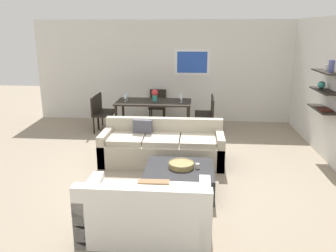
{
  "coord_description": "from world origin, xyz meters",
  "views": [
    {
      "loc": [
        0.49,
        -5.86,
        2.46
      ],
      "look_at": [
        -0.01,
        0.2,
        0.75
      ],
      "focal_mm": 37.08,
      "sensor_mm": 36.0,
      "label": 1
    }
  ],
  "objects": [
    {
      "name": "ground_plane",
      "position": [
        0.0,
        0.0,
        0.0
      ],
      "size": [
        18.0,
        18.0,
        0.0
      ],
      "primitive_type": "plane",
      "color": "gray"
    },
    {
      "name": "back_wall_unit",
      "position": [
        0.3,
        3.53,
        1.35
      ],
      "size": [
        8.4,
        0.09,
        2.7
      ],
      "color": "silver",
      "rests_on": "ground"
    },
    {
      "name": "right_wall_shelf_unit",
      "position": [
        3.03,
        0.6,
        1.35
      ],
      "size": [
        0.34,
        8.2,
        2.7
      ],
      "color": "silver",
      "rests_on": "ground"
    },
    {
      "name": "sofa_beige",
      "position": [
        -0.13,
        0.34,
        0.29
      ],
      "size": [
        2.28,
        0.9,
        0.78
      ],
      "color": "#B2A893",
      "rests_on": "ground"
    },
    {
      "name": "loveseat_white",
      "position": [
        -0.08,
        -2.09,
        0.29
      ],
      "size": [
        1.56,
        0.9,
        0.78
      ],
      "color": "white",
      "rests_on": "ground"
    },
    {
      "name": "coffee_table",
      "position": [
        0.26,
        -0.88,
        0.19
      ],
      "size": [
        1.06,
        0.99,
        0.38
      ],
      "color": "black",
      "rests_on": "ground"
    },
    {
      "name": "decorative_bowl",
      "position": [
        0.29,
        -0.84,
        0.42
      ],
      "size": [
        0.4,
        0.4,
        0.08
      ],
      "color": "#99844C",
      "rests_on": "coffee_table"
    },
    {
      "name": "candle_jar",
      "position": [
        0.54,
        -0.86,
        0.42
      ],
      "size": [
        0.07,
        0.07,
        0.08
      ],
      "primitive_type": "cylinder",
      "color": "silver",
      "rests_on": "coffee_table"
    },
    {
      "name": "dining_table",
      "position": [
        -0.54,
        2.4,
        0.68
      ],
      "size": [
        1.82,
        0.91,
        0.75
      ],
      "color": "black",
      "rests_on": "ground"
    },
    {
      "name": "dining_chair_right_far",
      "position": [
        0.78,
        2.61,
        0.5
      ],
      "size": [
        0.44,
        0.44,
        0.88
      ],
      "color": "black",
      "rests_on": "ground"
    },
    {
      "name": "dining_chair_left_far",
      "position": [
        -1.86,
        2.61,
        0.5
      ],
      "size": [
        0.44,
        0.44,
        0.88
      ],
      "color": "black",
      "rests_on": "ground"
    },
    {
      "name": "dining_chair_right_near",
      "position": [
        0.78,
        2.2,
        0.5
      ],
      "size": [
        0.44,
        0.44,
        0.88
      ],
      "color": "black",
      "rests_on": "ground"
    },
    {
      "name": "dining_chair_head",
      "position": [
        -0.54,
        3.26,
        0.5
      ],
      "size": [
        0.44,
        0.44,
        0.88
      ],
      "color": "black",
      "rests_on": "ground"
    },
    {
      "name": "dining_chair_left_near",
      "position": [
        -1.86,
        2.2,
        0.5
      ],
      "size": [
        0.44,
        0.44,
        0.88
      ],
      "color": "black",
      "rests_on": "ground"
    },
    {
      "name": "wine_glass_left_near",
      "position": [
        -1.22,
        2.29,
        0.87
      ],
      "size": [
        0.07,
        0.07,
        0.17
      ],
      "color": "silver",
      "rests_on": "dining_table"
    },
    {
      "name": "wine_glass_left_far",
      "position": [
        -1.22,
        2.51,
        0.86
      ],
      "size": [
        0.08,
        0.08,
        0.16
      ],
      "color": "silver",
      "rests_on": "dining_table"
    },
    {
      "name": "wine_glass_right_far",
      "position": [
        0.13,
        2.51,
        0.87
      ],
      "size": [
        0.07,
        0.07,
        0.18
      ],
      "color": "silver",
      "rests_on": "dining_table"
    },
    {
      "name": "wine_glass_head",
      "position": [
        -0.54,
        2.8,
        0.87
      ],
      "size": [
        0.08,
        0.08,
        0.16
      ],
      "color": "silver",
      "rests_on": "dining_table"
    },
    {
      "name": "wine_glass_right_near",
      "position": [
        0.13,
        2.29,
        0.87
      ],
      "size": [
        0.06,
        0.06,
        0.17
      ],
      "color": "silver",
      "rests_on": "dining_table"
    },
    {
      "name": "centerpiece_vase",
      "position": [
        -0.52,
        2.46,
        0.91
      ],
      "size": [
        0.16,
        0.16,
        0.28
      ],
      "color": "teal",
      "rests_on": "dining_table"
    }
  ]
}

